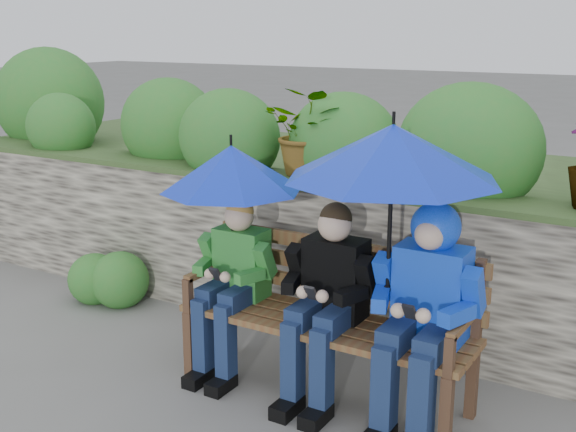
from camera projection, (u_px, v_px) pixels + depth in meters
The scene contains 8 objects.
ground at pixel (279, 373), 4.31m from camera, with size 60.00×60.00×0.00m, color #5D5C58.
garden_backdrop at pixel (384, 212), 5.51m from camera, with size 8.00×2.85×1.87m.
park_bench at pixel (331, 309), 3.98m from camera, with size 1.66×0.49×0.87m.
boy_left at pixel (233, 277), 4.20m from camera, with size 0.46×0.53×1.05m.
boy_middle at pixel (327, 294), 3.88m from camera, with size 0.50×0.57×1.10m.
boy_right at pixel (425, 300), 3.59m from camera, with size 0.54×0.66×1.17m.
umbrella_left at pixel (231, 168), 4.08m from camera, with size 0.82×0.82×0.75m.
umbrella_right at pixel (393, 152), 3.50m from camera, with size 1.09×1.09×0.92m.
Camera 1 is at (2.06, -3.34, 2.00)m, focal length 45.00 mm.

